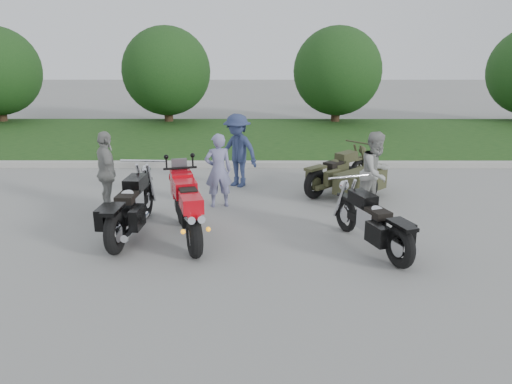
{
  "coord_description": "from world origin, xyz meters",
  "views": [
    {
      "loc": [
        0.71,
        -7.46,
        3.32
      ],
      "look_at": [
        0.7,
        0.92,
        0.8
      ],
      "focal_mm": 35.0,
      "sensor_mm": 36.0,
      "label": 1
    }
  ],
  "objects_px": {
    "person_grey": "(376,173)",
    "cruiser_sidecar": "(350,178)",
    "person_denim": "(237,151)",
    "cruiser_right": "(375,224)",
    "sportbike_red": "(187,206)",
    "person_back": "(107,173)",
    "cruiser_left": "(130,209)",
    "person_stripe": "(218,170)"
  },
  "relations": [
    {
      "from": "person_stripe",
      "to": "person_denim",
      "type": "bearing_deg",
      "value": -115.42
    },
    {
      "from": "cruiser_left",
      "to": "cruiser_sidecar",
      "type": "bearing_deg",
      "value": 33.12
    },
    {
      "from": "person_stripe",
      "to": "person_denim",
      "type": "distance_m",
      "value": 1.59
    },
    {
      "from": "cruiser_sidecar",
      "to": "person_grey",
      "type": "distance_m",
      "value": 1.22
    },
    {
      "from": "cruiser_left",
      "to": "sportbike_red",
      "type": "bearing_deg",
      "value": -8.38
    },
    {
      "from": "sportbike_red",
      "to": "person_back",
      "type": "distance_m",
      "value": 2.37
    },
    {
      "from": "person_grey",
      "to": "cruiser_sidecar",
      "type": "bearing_deg",
      "value": 63.97
    },
    {
      "from": "sportbike_red",
      "to": "cruiser_sidecar",
      "type": "distance_m",
      "value": 4.23
    },
    {
      "from": "person_denim",
      "to": "person_back",
      "type": "relative_size",
      "value": 1.04
    },
    {
      "from": "person_back",
      "to": "person_stripe",
      "type": "bearing_deg",
      "value": -108.25
    },
    {
      "from": "sportbike_red",
      "to": "person_stripe",
      "type": "bearing_deg",
      "value": 62.6
    },
    {
      "from": "person_back",
      "to": "cruiser_right",
      "type": "bearing_deg",
      "value": -139.52
    },
    {
      "from": "cruiser_left",
      "to": "person_denim",
      "type": "bearing_deg",
      "value": 64.86
    },
    {
      "from": "cruiser_right",
      "to": "cruiser_sidecar",
      "type": "height_order",
      "value": "cruiser_right"
    },
    {
      "from": "sportbike_red",
      "to": "cruiser_left",
      "type": "bearing_deg",
      "value": 152.28
    },
    {
      "from": "person_back",
      "to": "person_grey",
      "type": "bearing_deg",
      "value": -117.82
    },
    {
      "from": "person_back",
      "to": "sportbike_red",
      "type": "bearing_deg",
      "value": -158.43
    },
    {
      "from": "cruiser_left",
      "to": "cruiser_sidecar",
      "type": "xyz_separation_m",
      "value": [
        4.32,
        2.44,
        -0.08
      ]
    },
    {
      "from": "cruiser_right",
      "to": "person_grey",
      "type": "bearing_deg",
      "value": 57.18
    },
    {
      "from": "cruiser_left",
      "to": "person_stripe",
      "type": "xyz_separation_m",
      "value": [
        1.44,
        1.69,
        0.28
      ]
    },
    {
      "from": "person_stripe",
      "to": "cruiser_left",
      "type": "bearing_deg",
      "value": 36.38
    },
    {
      "from": "cruiser_left",
      "to": "person_denim",
      "type": "xyz_separation_m",
      "value": [
        1.78,
        3.24,
        0.37
      ]
    },
    {
      "from": "sportbike_red",
      "to": "person_stripe",
      "type": "distance_m",
      "value": 1.95
    },
    {
      "from": "cruiser_sidecar",
      "to": "person_stripe",
      "type": "bearing_deg",
      "value": -119.16
    },
    {
      "from": "sportbike_red",
      "to": "person_denim",
      "type": "distance_m",
      "value": 3.54
    },
    {
      "from": "sportbike_red",
      "to": "person_grey",
      "type": "relative_size",
      "value": 1.34
    },
    {
      "from": "cruiser_left",
      "to": "person_back",
      "type": "relative_size",
      "value": 1.52
    },
    {
      "from": "person_denim",
      "to": "cruiser_right",
      "type": "bearing_deg",
      "value": -22.67
    },
    {
      "from": "cruiser_left",
      "to": "person_back",
      "type": "bearing_deg",
      "value": 123.78
    },
    {
      "from": "person_stripe",
      "to": "person_grey",
      "type": "bearing_deg",
      "value": 160.6
    },
    {
      "from": "person_stripe",
      "to": "sportbike_red",
      "type": "bearing_deg",
      "value": 65.17
    },
    {
      "from": "cruiser_left",
      "to": "cruiser_sidecar",
      "type": "height_order",
      "value": "cruiser_left"
    },
    {
      "from": "cruiser_left",
      "to": "person_denim",
      "type": "height_order",
      "value": "person_denim"
    },
    {
      "from": "cruiser_left",
      "to": "cruiser_right",
      "type": "bearing_deg",
      "value": -4.88
    },
    {
      "from": "sportbike_red",
      "to": "person_back",
      "type": "relative_size",
      "value": 1.33
    },
    {
      "from": "cruiser_right",
      "to": "cruiser_sidecar",
      "type": "xyz_separation_m",
      "value": [
        0.14,
        3.07,
        -0.04
      ]
    },
    {
      "from": "sportbike_red",
      "to": "person_denim",
      "type": "bearing_deg",
      "value": 62.33
    },
    {
      "from": "cruiser_left",
      "to": "cruiser_sidecar",
      "type": "relative_size",
      "value": 1.24
    },
    {
      "from": "cruiser_sidecar",
      "to": "person_back",
      "type": "height_order",
      "value": "person_back"
    },
    {
      "from": "sportbike_red",
      "to": "person_denim",
      "type": "height_order",
      "value": "person_denim"
    },
    {
      "from": "sportbike_red",
      "to": "person_stripe",
      "type": "relative_size",
      "value": 1.42
    },
    {
      "from": "person_denim",
      "to": "person_grey",
      "type": "bearing_deg",
      "value": 1.7
    }
  ]
}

